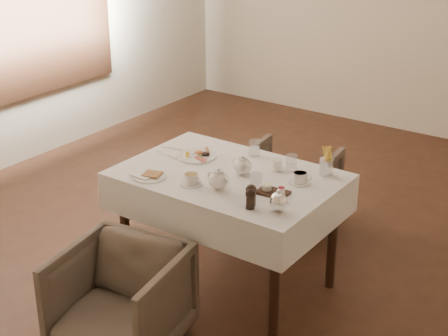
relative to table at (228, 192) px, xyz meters
name	(u,v)px	position (x,y,z in m)	size (l,w,h in m)	color
table	(228,192)	(0.00, 0.00, 0.00)	(1.28, 0.88, 0.75)	black
armchair_near	(121,300)	(-0.11, -0.84, -0.35)	(0.62, 0.64, 0.58)	brown
armchair_far	(288,188)	(-0.10, 0.90, -0.34)	(0.63, 0.65, 0.59)	brown
breakfast_plate	(197,155)	(-0.32, 0.11, 0.13)	(0.25, 0.25, 0.03)	white
side_plate	(148,176)	(-0.35, -0.31, 0.13)	(0.20, 0.20, 0.02)	white
teapot_centre	(243,165)	(0.07, 0.05, 0.18)	(0.15, 0.11, 0.12)	white
teapot_front	(219,179)	(0.08, -0.20, 0.18)	(0.16, 0.12, 0.13)	white
creamer	(277,165)	(0.21, 0.21, 0.15)	(0.06, 0.06, 0.07)	white
teacup_near	(191,180)	(-0.09, -0.24, 0.15)	(0.13, 0.13, 0.06)	white
teacup_far	(300,178)	(0.41, 0.13, 0.15)	(0.13, 0.13, 0.06)	white
glass_left	(254,148)	(-0.03, 0.33, 0.17)	(0.07, 0.07, 0.10)	silver
glass_mid	(256,181)	(0.25, -0.09, 0.17)	(0.07, 0.07, 0.10)	silver
glass_right	(291,162)	(0.27, 0.27, 0.16)	(0.07, 0.07, 0.09)	silver
condiment_board	(273,191)	(0.36, -0.08, 0.13)	(0.18, 0.13, 0.04)	black
pepper_mill_left	(251,195)	(0.34, -0.28, 0.18)	(0.06, 0.06, 0.12)	black
pepper_mill_right	(250,199)	(0.36, -0.31, 0.17)	(0.06, 0.06, 0.11)	black
silver_pot	(279,200)	(0.50, -0.25, 0.18)	(0.12, 0.10, 0.13)	white
fries_cup	(327,162)	(0.48, 0.33, 0.19)	(0.08, 0.08, 0.18)	silver
cutlery_fork	(174,149)	(-0.52, 0.13, 0.12)	(0.02, 0.20, 0.00)	silver
cutlery_knife	(167,155)	(-0.48, 0.01, 0.12)	(0.02, 0.21, 0.00)	silver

